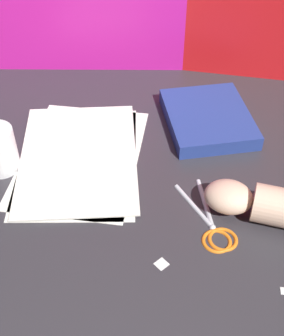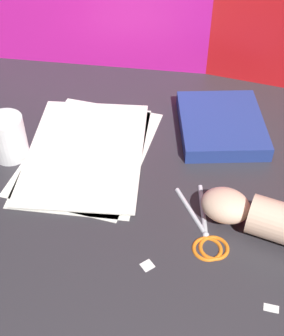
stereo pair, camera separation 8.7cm
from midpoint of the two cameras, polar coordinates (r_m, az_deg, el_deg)
The scene contains 5 objects.
ground_plane at distance 0.92m, azimuth -5.35°, elevation -2.47°, with size 6.00×6.00×0.00m, color #2D2B30.
paper_stack at distance 0.99m, azimuth -10.18°, elevation 1.20°, with size 0.28×0.37×0.01m.
book_closed at distance 1.06m, azimuth 5.73°, elevation 5.94°, with size 0.22×0.25×0.03m.
scissors at distance 0.85m, azimuth 5.74°, elevation -7.26°, with size 0.12×0.18×0.01m.
paper_scrap_mid at distance 0.80m, azimuth -0.77°, elevation -11.79°, with size 0.03×0.03×0.00m.
Camera 1 is at (0.07, -0.64, 0.65)m, focal length 50.00 mm.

